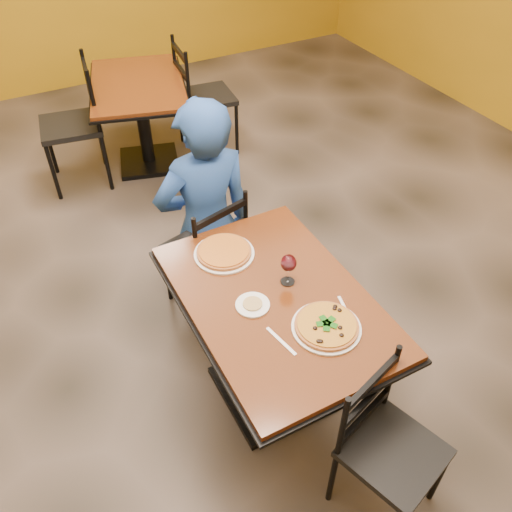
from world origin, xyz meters
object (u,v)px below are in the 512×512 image
diner (204,198)px  plate_main (326,328)px  chair_second_left (71,126)px  chair_main_near (394,454)px  side_plate (253,305)px  chair_main_far (205,250)px  plate_far (224,254)px  wine_glass (288,268)px  table_main (275,324)px  chair_second_right (206,97)px  table_second (141,105)px  pizza_main (327,325)px  pizza_far (224,251)px

diner → plate_main: size_ratio=4.21×
chair_second_left → chair_main_near: bearing=18.1°
diner → side_plate: size_ratio=8.15×
chair_main_far → diner: diner is taller
plate_far → wine_glass: 0.38m
table_main → chair_second_right: chair_second_right is taller
table_main → wine_glass: bearing=32.0°
table_main → side_plate: (-0.12, 0.00, 0.20)m
chair_main_far → plate_far: 0.53m
table_second → plate_main: bearing=-91.6°
plate_far → side_plate: 0.38m
table_main → chair_second_left: size_ratio=1.21×
table_second → chair_main_near: (-0.03, -3.35, -0.13)m
table_second → plate_far: bearing=-97.0°
chair_main_far → chair_second_right: bearing=-128.6°
plate_main → chair_main_far: bearing=97.2°
table_second → plate_main: size_ratio=4.12×
chair_second_left → pizza_main: size_ratio=3.59×
pizza_main → pizza_far: (-0.19, 0.66, 0.00)m
table_main → chair_main_far: size_ratio=1.41×
diner → pizza_far: bearing=77.9°
pizza_main → wine_glass: size_ratio=1.58×
table_main → chair_main_near: 0.79m
chair_second_right → pizza_main: 2.94m
chair_main_far → plate_main: 1.13m
plate_main → wine_glass: size_ratio=1.72×
table_main → side_plate: side_plate is taller
table_main → chair_second_right: (0.77, 2.58, -0.06)m
pizza_main → plate_far: (-0.19, 0.66, -0.02)m
chair_main_far → wine_glass: wine_glass is taller
chair_main_near → side_plate: size_ratio=5.24×
chair_second_left → wine_glass: chair_second_left is taller
chair_main_far → plate_main: chair_main_far is taller
wine_glass → plate_far: bearing=119.9°
chair_second_right → diner: diner is taller
chair_main_near → wine_glass: size_ratio=4.66×
pizza_main → side_plate: (-0.22, 0.27, -0.02)m
table_main → diner: 1.02m
pizza_far → diner: bearing=75.9°
chair_second_right → diner: (-0.70, -1.57, 0.16)m
wine_glass → diner: bearing=91.7°
chair_main_far → wine_glass: 0.85m
table_second → wine_glass: bearing=-91.9°
chair_main_near → pizza_main: 0.61m
table_second → plate_main: 2.86m
table_second → chair_second_left: size_ratio=1.25×
pizza_far → plate_far: bearing=-90.0°
side_plate → table_main: bearing=-1.2°
table_main → side_plate: bearing=178.8°
chair_main_near → wine_glass: 0.93m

